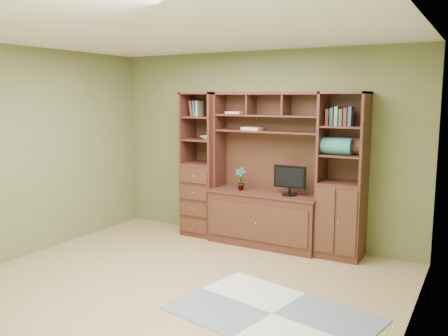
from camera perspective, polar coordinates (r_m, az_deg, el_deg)
The scene contains 11 objects.
room at distance 4.85m, azimuth -5.67°, elevation 0.37°, with size 4.60×4.10×2.64m.
center_hutch at distance 6.29m, azimuth 4.92°, elevation -0.25°, with size 1.54×0.53×2.05m, color #462118.
left_tower at distance 6.79m, azimuth -2.64°, elevation 0.43°, with size 0.50×0.45×2.05m, color #462118.
right_tower at distance 5.98m, azimuth 14.06°, elevation -0.93°, with size 0.55×0.45×2.05m, color #462118.
rug at distance 4.59m, azimuth 5.82°, elevation -17.07°, with size 1.78×1.19×0.01m, color #A2A7A7.
monitor at distance 6.12m, azimuth 7.94°, elevation -0.84°, with size 0.43×0.19×0.53m, color black.
orchid at distance 6.43m, azimuth 2.00°, elevation -1.30°, with size 0.16×0.11×0.31m, color brown.
magazines at distance 6.41m, azimuth 3.41°, elevation 4.75°, with size 0.25×0.19×0.04m, color #BCB1A0.
bowl at distance 6.69m, azimuth -1.90°, elevation 3.68°, with size 0.21×0.21×0.05m, color silver.
blanket_teal at distance 5.90m, azimuth 13.45°, elevation 2.57°, with size 0.36×0.21×0.21m, color #2A6F6E.
blanket_red at distance 6.00m, azimuth 14.97°, elevation 2.60°, with size 0.37×0.21×0.21m, color brown.
Camera 1 is at (2.75, -3.93, 1.99)m, focal length 38.00 mm.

